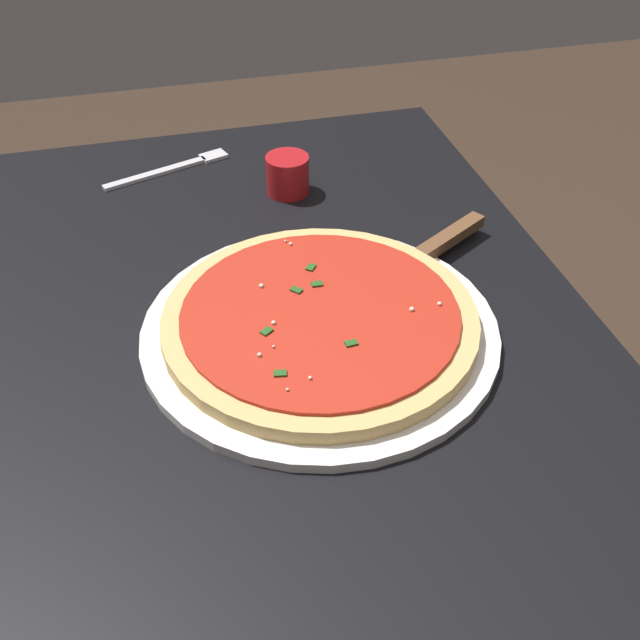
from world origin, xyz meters
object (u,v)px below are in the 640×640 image
at_px(pizza, 320,320).
at_px(fork, 176,168).
at_px(serving_plate, 320,331).
at_px(pizza_server, 424,255).
at_px(cup_small_sauce, 288,175).

bearing_deg(pizza, fork, -165.04).
xyz_separation_m(serving_plate, pizza_server, (-0.09, 0.15, 0.01)).
height_order(serving_plate, fork, serving_plate).
relative_size(pizza, pizza_server, 1.53).
distance_m(pizza_server, fork, 0.40).
xyz_separation_m(pizza, cup_small_sauce, (-0.29, 0.03, 0.00)).
bearing_deg(pizza, serving_plate, 81.79).
bearing_deg(serving_plate, pizza, -98.21).
xyz_separation_m(pizza, pizza_server, (-0.09, 0.15, -0.00)).
relative_size(serving_plate, pizza, 1.14).
bearing_deg(pizza, cup_small_sauce, 173.75).
xyz_separation_m(pizza_server, fork, (-0.31, -0.25, -0.01)).
xyz_separation_m(cup_small_sauce, fork, (-0.10, -0.14, -0.02)).
bearing_deg(pizza_server, fork, -140.50).
bearing_deg(cup_small_sauce, serving_plate, -6.25).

